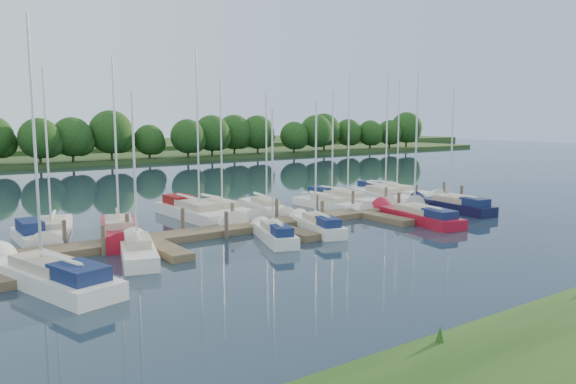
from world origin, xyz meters
TOP-DOWN VIEW (x-y plane):
  - ground at (0.00, 0.00)m, footprint 260.00×260.00m
  - dock at (0.00, 7.31)m, footprint 40.00×6.00m
  - mooring_pilings at (0.00, 8.43)m, footprint 38.24×2.84m
  - far_shore at (0.00, 75.00)m, footprint 180.00×30.00m
  - distant_hill at (0.00, 100.00)m, footprint 220.00×40.00m
  - treeline at (5.68, 62.15)m, footprint 148.78×9.70m
  - motorboat at (-13.28, 12.03)m, footprint 1.48×4.97m
  - sailboat_n_2 at (-11.87, 13.32)m, footprint 3.87×8.23m
  - sailboat_n_3 at (-8.69, 10.65)m, footprint 4.01×8.59m
  - sailboat_n_4 at (-2.27, 13.50)m, footprint 2.59×9.41m
  - sailboat_n_5 at (-0.33, 13.56)m, footprint 2.48×7.80m
  - sailboat_n_6 at (3.16, 12.94)m, footprint 2.75×7.27m
  - sailboat_n_7 at (8.22, 11.50)m, footprint 2.22×7.40m
  - sailboat_n_8 at (10.68, 12.72)m, footprint 3.19×8.64m
  - sailboat_n_9 at (14.22, 11.72)m, footprint 3.58×8.67m
  - sailboat_n_10 at (17.09, 13.42)m, footprint 3.29×8.71m
  - sailboat_s_0 at (-14.35, 2.83)m, footprint 4.19×9.28m
  - sailboat_s_1 at (-9.57, 5.16)m, footprint 3.12×6.74m
  - sailboat_s_2 at (-1.65, 4.55)m, footprint 2.99×6.02m
  - sailboat_s_3 at (2.02, 5.16)m, footprint 3.00×6.45m
  - sailboat_s_4 at (9.67, 3.84)m, footprint 3.18×8.35m
  - sailboat_s_5 at (15.16, 5.19)m, footprint 2.38×7.61m

SIDE VIEW (x-z plane):
  - ground at x=0.00m, z-range 0.00..0.00m
  - dock at x=0.00m, z-range 0.00..0.40m
  - sailboat_n_2 at x=-11.87m, z-range -4.90..5.43m
  - sailboat_n_7 at x=8.22m, z-range -4.41..4.94m
  - sailboat_n_6 at x=3.16m, z-range -4.37..4.92m
  - sailboat_n_3 at x=-8.69m, z-range -5.18..5.73m
  - sailboat_n_5 at x=-0.33m, z-range -4.73..5.29m
  - sailboat_s_1 at x=-9.57m, z-range -4.12..4.69m
  - sailboat_n_9 at x=14.22m, z-range -5.26..5.83m
  - far_shore at x=0.00m, z-range 0.00..0.60m
  - sailboat_s_4 at x=9.67m, z-range -4.93..5.57m
  - sailboat_n_10 at x=17.09m, z-range -5.14..5.78m
  - sailboat_n_8 at x=10.68m, z-range -5.10..5.74m
  - sailboat_s_3 at x=2.02m, z-range -3.86..4.51m
  - sailboat_s_2 at x=-1.65m, z-range -3.63..4.28m
  - sailboat_s_5 at x=15.16m, z-range -4.56..5.22m
  - sailboat_s_0 at x=-14.35m, z-range -5.54..6.21m
  - motorboat at x=-13.28m, z-range -0.46..1.14m
  - sailboat_n_4 at x=-2.27m, z-range -5.66..6.34m
  - mooring_pilings at x=0.00m, z-range -0.40..1.60m
  - distant_hill at x=0.00m, z-range 0.00..1.40m
  - treeline at x=5.68m, z-range 0.03..8.28m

